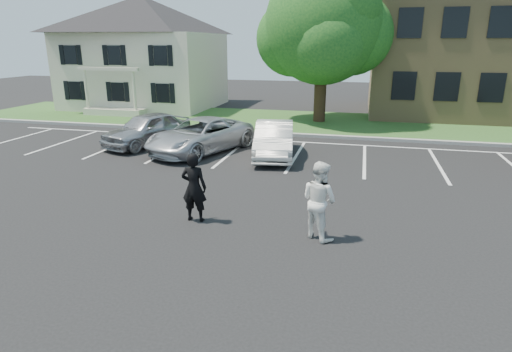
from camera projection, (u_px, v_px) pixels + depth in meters
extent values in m
plane|color=black|center=(246.00, 236.00, 10.53)|extent=(90.00, 90.00, 0.00)
cube|color=gray|center=(308.00, 135.00, 21.63)|extent=(40.00, 0.30, 0.15)
cube|color=#2A4B1C|center=(317.00, 122.00, 25.34)|extent=(44.00, 8.00, 0.08)
cube|color=silver|center=(16.00, 139.00, 21.14)|extent=(0.12, 5.20, 0.01)
cube|color=silver|center=(65.00, 142.00, 20.50)|extent=(0.12, 5.20, 0.01)
cube|color=silver|center=(117.00, 145.00, 19.86)|extent=(0.12, 5.20, 0.01)
cube|color=silver|center=(173.00, 149.00, 19.22)|extent=(0.12, 5.20, 0.01)
cube|color=silver|center=(232.00, 152.00, 18.58)|extent=(0.12, 5.20, 0.01)
cube|color=silver|center=(296.00, 156.00, 17.94)|extent=(0.12, 5.20, 0.01)
cube|color=silver|center=(364.00, 160.00, 17.30)|extent=(0.12, 5.20, 0.01)
cube|color=silver|center=(438.00, 165.00, 16.66)|extent=(0.12, 5.20, 0.01)
cube|color=silver|center=(334.00, 144.00, 20.12)|extent=(34.00, 0.12, 0.01)
cube|color=beige|center=(146.00, 71.00, 31.26)|extent=(10.00, 8.00, 5.20)
pyramid|color=black|center=(142.00, 15.00, 30.13)|extent=(10.30, 8.24, 2.40)
cube|color=beige|center=(117.00, 112.00, 27.98)|extent=(4.00, 1.60, 0.50)
cylinder|color=beige|center=(87.00, 95.00, 27.48)|extent=(0.18, 0.18, 2.70)
cylinder|color=beige|center=(135.00, 96.00, 26.71)|extent=(0.18, 0.18, 2.70)
cube|color=beige|center=(108.00, 69.00, 26.60)|extent=(4.20, 0.25, 0.20)
cube|color=black|center=(118.00, 92.00, 27.87)|extent=(0.90, 0.06, 1.20)
cube|color=black|center=(114.00, 55.00, 27.18)|extent=(0.90, 0.06, 1.20)
cube|color=black|center=(109.00, 92.00, 28.01)|extent=(0.32, 0.05, 1.25)
cube|color=black|center=(127.00, 92.00, 27.72)|extent=(0.32, 0.05, 1.25)
cube|color=black|center=(404.00, 86.00, 24.50)|extent=(1.30, 0.06, 1.60)
cube|color=black|center=(410.00, 23.00, 23.49)|extent=(1.30, 0.06, 1.60)
cube|color=black|center=(447.00, 87.00, 23.97)|extent=(1.30, 0.06, 1.60)
cube|color=black|center=(455.00, 22.00, 22.96)|extent=(1.30, 0.06, 1.60)
cube|color=black|center=(492.00, 88.00, 23.45)|extent=(1.30, 0.06, 1.60)
cube|color=black|center=(502.00, 22.00, 22.43)|extent=(1.30, 0.06, 1.60)
cylinder|color=black|center=(320.00, 95.00, 25.14)|extent=(0.70, 0.70, 3.20)
sphere|color=#14451A|center=(323.00, 25.00, 23.98)|extent=(6.60, 6.60, 6.60)
sphere|color=#14451A|center=(352.00, 35.00, 24.41)|extent=(4.60, 4.60, 4.60)
sphere|color=#14451A|center=(294.00, 38.00, 24.95)|extent=(4.40, 4.40, 4.40)
sphere|color=#14451A|center=(327.00, 42.00, 22.77)|extent=(4.00, 4.00, 4.00)
sphere|color=#14451A|center=(316.00, 21.00, 25.51)|extent=(4.20, 4.20, 4.20)
sphere|color=#14451A|center=(345.00, 6.00, 22.60)|extent=(3.80, 3.80, 3.80)
imported|color=black|center=(194.00, 187.00, 11.20)|extent=(0.69, 0.46, 1.86)
imported|color=white|center=(319.00, 200.00, 10.20)|extent=(1.18, 1.14, 1.92)
imported|color=#A5A5A9|center=(147.00, 129.00, 19.66)|extent=(3.25, 4.78, 1.51)
imported|color=#B9BCC1|center=(200.00, 135.00, 18.49)|extent=(4.17, 5.72, 1.45)
imported|color=silver|center=(274.00, 140.00, 17.70)|extent=(2.23, 4.56, 1.44)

